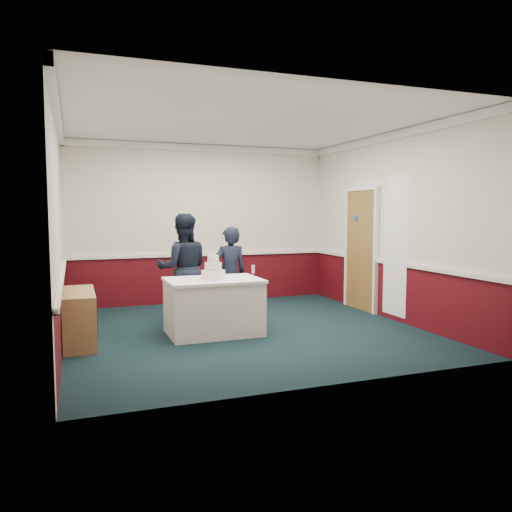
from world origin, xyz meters
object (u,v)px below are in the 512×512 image
object	(u,v)px
cake_knife	(215,281)
champagne_flute	(253,270)
wedding_cake	(213,271)
person_woman	(230,274)
sideboard	(79,318)
person_man	(183,268)
cake_table	(214,306)

from	to	relation	value
cake_knife	champagne_flute	world-z (taller)	champagne_flute
wedding_cake	champagne_flute	distance (m)	0.57
cake_knife	wedding_cake	bearing A→B (deg)	96.44
wedding_cake	person_woman	world-z (taller)	person_woman
sideboard	person_man	world-z (taller)	person_man
cake_table	wedding_cake	bearing A→B (deg)	90.00
wedding_cake	champagne_flute	size ratio (longest dim) A/B	1.78
wedding_cake	person_woman	size ratio (longest dim) A/B	0.24
cake_table	person_man	xyz separation A→B (m)	(-0.25, 0.88, 0.45)
sideboard	cake_table	size ratio (longest dim) A/B	0.91
wedding_cake	person_man	size ratio (longest dim) A/B	0.21
wedding_cake	champagne_flute	world-z (taller)	wedding_cake
cake_knife	person_man	bearing A→B (deg)	116.38
cake_table	cake_knife	size ratio (longest dim) A/B	6.00
cake_knife	person_woman	world-z (taller)	person_woman
champagne_flute	cake_knife	bearing A→B (deg)	171.42
wedding_cake	champagne_flute	bearing A→B (deg)	-29.25
cake_table	person_woman	world-z (taller)	person_woman
champagne_flute	person_man	distance (m)	1.38
sideboard	wedding_cake	world-z (taller)	wedding_cake
person_man	person_woman	world-z (taller)	person_man
cake_knife	champagne_flute	distance (m)	0.55
cake_table	person_woman	bearing A→B (deg)	56.66
sideboard	wedding_cake	xyz separation A→B (m)	(1.80, -0.08, 0.55)
wedding_cake	person_woman	bearing A→B (deg)	56.66
cake_knife	person_woman	size ratio (longest dim) A/B	0.15
cake_knife	person_man	distance (m)	1.10
wedding_cake	sideboard	bearing A→B (deg)	177.39
cake_knife	champagne_flute	xyz separation A→B (m)	(0.53, -0.08, 0.14)
cake_knife	sideboard	bearing A→B (deg)	-174.08
person_woman	wedding_cake	bearing A→B (deg)	53.08
champagne_flute	person_woman	distance (m)	1.00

